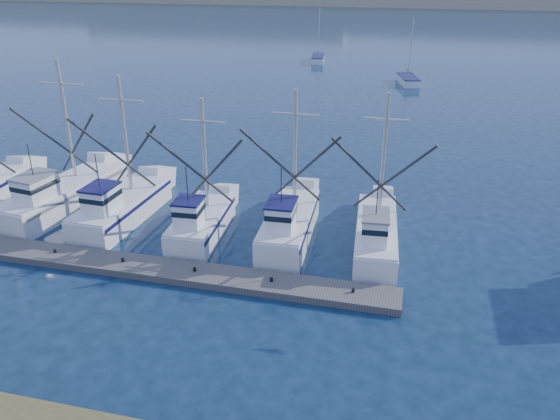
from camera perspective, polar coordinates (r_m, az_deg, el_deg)
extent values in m
plane|color=#0B1F32|center=(22.55, -3.53, -15.95)|extent=(500.00, 500.00, 0.00)
cube|color=#615B57|center=(29.75, -16.06, -5.50)|extent=(28.62, 2.06, 0.38)
cube|color=white|center=(37.66, -21.64, 1.26)|extent=(4.13, 9.65, 1.61)
cube|color=white|center=(35.34, -24.14, 2.06)|extent=(1.93, 2.49, 1.50)
cylinder|color=#B7B2A8|center=(37.45, -21.40, 8.73)|extent=(0.22, 0.22, 7.66)
cube|color=white|center=(34.85, -16.14, 0.09)|extent=(2.96, 8.12, 1.47)
cube|color=white|center=(32.67, -18.14, 1.01)|extent=(1.59, 2.02, 1.50)
cylinder|color=#B7B2A8|center=(34.49, -15.90, 7.54)|extent=(0.22, 0.22, 7.14)
cube|color=white|center=(31.95, -8.18, -1.55)|extent=(2.74, 6.51, 1.36)
cube|color=white|center=(29.98, -9.47, -0.43)|extent=(1.46, 1.64, 1.50)
cylinder|color=#B7B2A8|center=(31.39, -7.89, 5.75)|extent=(0.22, 0.22, 6.48)
cube|color=white|center=(31.09, 0.98, -1.78)|extent=(2.73, 7.84, 1.63)
cube|color=white|center=(28.67, 0.13, -0.70)|extent=(1.47, 1.95, 1.50)
cylinder|color=#B7B2A8|center=(30.69, 1.58, 6.33)|extent=(0.22, 0.22, 6.77)
cube|color=white|center=(30.73, 9.99, -2.74)|extent=(2.72, 8.23, 1.42)
cube|color=white|center=(28.23, 9.87, -2.00)|extent=(1.39, 2.06, 1.50)
cylinder|color=#B7B2A8|center=(30.37, 10.77, 5.50)|extent=(0.22, 0.22, 6.98)
cube|color=white|center=(74.49, 13.20, 13.06)|extent=(3.25, 6.05, 0.90)
cylinder|color=#B7B2A8|center=(74.12, 13.52, 16.16)|extent=(0.12, 0.12, 7.20)
cube|color=white|center=(89.18, 3.98, 15.46)|extent=(2.58, 5.98, 0.90)
cylinder|color=#B7B2A8|center=(88.91, 4.10, 18.07)|extent=(0.12, 0.12, 7.20)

